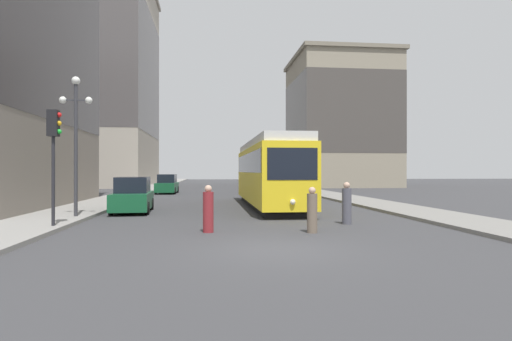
% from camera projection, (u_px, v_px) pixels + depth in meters
% --- Properties ---
extents(ground_plane, '(200.00, 200.00, 0.00)m').
position_uv_depth(ground_plane, '(277.00, 250.00, 11.62)').
color(ground_plane, '#38383A').
extents(sidewalk_left, '(3.17, 120.00, 0.15)m').
position_uv_depth(sidewalk_left, '(150.00, 189.00, 50.42)').
color(sidewalk_left, gray).
rests_on(sidewalk_left, ground).
extents(sidewalk_right, '(3.17, 120.00, 0.15)m').
position_uv_depth(sidewalk_right, '(295.00, 188.00, 52.33)').
color(sidewalk_right, gray).
rests_on(sidewalk_right, ground).
extents(streetcar, '(2.68, 14.42, 3.89)m').
position_uv_depth(streetcar, '(269.00, 172.00, 25.66)').
color(streetcar, black).
rests_on(streetcar, ground).
extents(transit_bus, '(2.84, 11.74, 3.45)m').
position_uv_depth(transit_bus, '(280.00, 173.00, 41.53)').
color(transit_bus, black).
rests_on(transit_bus, ground).
extents(parked_car_left_near, '(2.07, 4.57, 1.82)m').
position_uv_depth(parked_car_left_near, '(133.00, 196.00, 22.27)').
color(parked_car_left_near, black).
rests_on(parked_car_left_near, ground).
extents(parked_car_left_mid, '(1.96, 4.85, 1.82)m').
position_uv_depth(parked_car_left_mid, '(167.00, 185.00, 41.01)').
color(parked_car_left_mid, black).
rests_on(parked_car_left_mid, ground).
extents(pedestrian_crossing_near, '(0.38, 0.38, 1.69)m').
position_uv_depth(pedestrian_crossing_near, '(347.00, 205.00, 17.28)').
color(pedestrian_crossing_near, '#4C4C56').
rests_on(pedestrian_crossing_near, ground).
extents(pedestrian_crossing_far, '(0.37, 0.37, 1.64)m').
position_uv_depth(pedestrian_crossing_far, '(208.00, 210.00, 14.94)').
color(pedestrian_crossing_far, maroon).
rests_on(pedestrian_crossing_far, ground).
extents(pedestrian_on_sidewalk, '(0.35, 0.35, 1.58)m').
position_uv_depth(pedestrian_on_sidewalk, '(312.00, 211.00, 14.84)').
color(pedestrian_on_sidewalk, '#6B5B4C').
rests_on(pedestrian_on_sidewalk, ground).
extents(traffic_light_near_left, '(0.47, 0.36, 4.19)m').
position_uv_depth(traffic_light_near_left, '(54.00, 137.00, 15.58)').
color(traffic_light_near_left, '#232328').
rests_on(traffic_light_near_left, sidewalk_left).
extents(lamp_post_left_near, '(1.41, 0.36, 6.13)m').
position_uv_depth(lamp_post_left_near, '(76.00, 126.00, 18.89)').
color(lamp_post_left_near, '#333338').
rests_on(lamp_post_left_near, sidewalk_left).
extents(building_left_corner, '(13.96, 22.79, 30.02)m').
position_uv_depth(building_left_corner, '(103.00, 78.00, 61.94)').
color(building_left_corner, '#A89E8E').
rests_on(building_left_corner, ground).
extents(building_right_corner, '(13.46, 14.78, 18.05)m').
position_uv_depth(building_right_corner, '(340.00, 120.00, 60.63)').
color(building_right_corner, gray).
rests_on(building_right_corner, ground).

